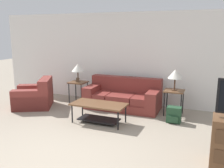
{
  "coord_description": "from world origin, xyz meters",
  "views": [
    {
      "loc": [
        2.27,
        -3.04,
        2.1
      ],
      "look_at": [
        -0.05,
        2.5,
        0.8
      ],
      "focal_mm": 40.0,
      "sensor_mm": 36.0,
      "label": 1
    }
  ],
  "objects_px": {
    "side_table_right": "(174,93)",
    "table_lamp_left": "(78,68)",
    "table_lamp_right": "(175,74)",
    "backpack": "(174,115)",
    "coffee_table": "(99,109)",
    "armchair": "(35,97)",
    "side_table_left": "(78,84)",
    "couch": "(123,97)"
  },
  "relations": [
    {
      "from": "table_lamp_right",
      "to": "backpack",
      "type": "bearing_deg",
      "value": -79.75
    },
    {
      "from": "table_lamp_left",
      "to": "backpack",
      "type": "height_order",
      "value": "table_lamp_left"
    },
    {
      "from": "armchair",
      "to": "table_lamp_left",
      "type": "xyz_separation_m",
      "value": [
        0.92,
        0.81,
        0.76
      ]
    },
    {
      "from": "side_table_left",
      "to": "armchair",
      "type": "bearing_deg",
      "value": -138.84
    },
    {
      "from": "couch",
      "to": "coffee_table",
      "type": "height_order",
      "value": "couch"
    },
    {
      "from": "armchair",
      "to": "coffee_table",
      "type": "distance_m",
      "value": 2.22
    },
    {
      "from": "coffee_table",
      "to": "side_table_right",
      "type": "distance_m",
      "value": 1.95
    },
    {
      "from": "coffee_table",
      "to": "table_lamp_right",
      "type": "xyz_separation_m",
      "value": [
        1.5,
        1.23,
        0.7
      ]
    },
    {
      "from": "armchair",
      "to": "table_lamp_left",
      "type": "height_order",
      "value": "table_lamp_left"
    },
    {
      "from": "couch",
      "to": "armchair",
      "type": "distance_m",
      "value": 2.45
    },
    {
      "from": "side_table_left",
      "to": "table_lamp_left",
      "type": "relative_size",
      "value": 1.21
    },
    {
      "from": "couch",
      "to": "coffee_table",
      "type": "bearing_deg",
      "value": -95.51
    },
    {
      "from": "side_table_right",
      "to": "table_lamp_right",
      "type": "bearing_deg",
      "value": 116.57
    },
    {
      "from": "side_table_left",
      "to": "table_lamp_left",
      "type": "bearing_deg",
      "value": 63.43
    },
    {
      "from": "backpack",
      "to": "table_lamp_right",
      "type": "bearing_deg",
      "value": 100.25
    },
    {
      "from": "coffee_table",
      "to": "table_lamp_right",
      "type": "relative_size",
      "value": 2.4
    },
    {
      "from": "side_table_right",
      "to": "table_lamp_left",
      "type": "relative_size",
      "value": 1.21
    },
    {
      "from": "coffee_table",
      "to": "side_table_right",
      "type": "height_order",
      "value": "side_table_right"
    },
    {
      "from": "couch",
      "to": "table_lamp_left",
      "type": "relative_size",
      "value": 3.87
    },
    {
      "from": "side_table_left",
      "to": "backpack",
      "type": "bearing_deg",
      "value": -10.88
    },
    {
      "from": "couch",
      "to": "side_table_left",
      "type": "bearing_deg",
      "value": -178.44
    },
    {
      "from": "side_table_left",
      "to": "table_lamp_left",
      "type": "height_order",
      "value": "table_lamp_left"
    },
    {
      "from": "coffee_table",
      "to": "side_table_left",
      "type": "relative_size",
      "value": 1.99
    },
    {
      "from": "coffee_table",
      "to": "side_table_left",
      "type": "height_order",
      "value": "side_table_left"
    },
    {
      "from": "side_table_left",
      "to": "side_table_right",
      "type": "xyz_separation_m",
      "value": [
        2.75,
        0.0,
        0.0
      ]
    },
    {
      "from": "coffee_table",
      "to": "couch",
      "type": "bearing_deg",
      "value": 84.49
    },
    {
      "from": "side_table_left",
      "to": "table_lamp_right",
      "type": "distance_m",
      "value": 2.79
    },
    {
      "from": "coffee_table",
      "to": "backpack",
      "type": "height_order",
      "value": "coffee_table"
    },
    {
      "from": "side_table_left",
      "to": "table_lamp_left",
      "type": "xyz_separation_m",
      "value": [
        0.0,
        0.0,
        0.48
      ]
    },
    {
      "from": "armchair",
      "to": "table_lamp_left",
      "type": "distance_m",
      "value": 1.44
    },
    {
      "from": "armchair",
      "to": "side_table_left",
      "type": "distance_m",
      "value": 1.26
    },
    {
      "from": "table_lamp_right",
      "to": "backpack",
      "type": "xyz_separation_m",
      "value": [
        0.1,
        -0.55,
        -0.86
      ]
    },
    {
      "from": "table_lamp_right",
      "to": "armchair",
      "type": "bearing_deg",
      "value": -167.61
    },
    {
      "from": "armchair",
      "to": "coffee_table",
      "type": "relative_size",
      "value": 1.03
    },
    {
      "from": "armchair",
      "to": "side_table_right",
      "type": "relative_size",
      "value": 2.04
    },
    {
      "from": "coffee_table",
      "to": "side_table_right",
      "type": "relative_size",
      "value": 1.99
    },
    {
      "from": "couch",
      "to": "side_table_right",
      "type": "relative_size",
      "value": 3.21
    },
    {
      "from": "coffee_table",
      "to": "backpack",
      "type": "relative_size",
      "value": 3.4
    },
    {
      "from": "side_table_left",
      "to": "backpack",
      "type": "relative_size",
      "value": 1.71
    },
    {
      "from": "side_table_right",
      "to": "table_lamp_left",
      "type": "bearing_deg",
      "value": 180.0
    },
    {
      "from": "side_table_left",
      "to": "backpack",
      "type": "distance_m",
      "value": 2.93
    },
    {
      "from": "coffee_table",
      "to": "table_lamp_left",
      "type": "bearing_deg",
      "value": 135.59
    }
  ]
}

